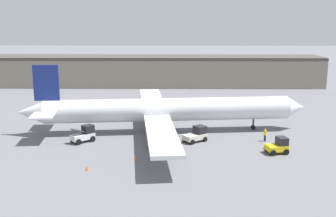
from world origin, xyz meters
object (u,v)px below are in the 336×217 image
(ground_crew_worker, at_px, (265,135))
(baggage_tug, at_px, (197,134))
(airplane, at_px, (162,110))
(safety_cone_near, at_px, (87,168))
(pushback_tug, at_px, (278,146))
(safety_cone_far, at_px, (136,158))
(belt_loader_truck, at_px, (84,134))

(ground_crew_worker, distance_m, baggage_tug, 9.81)
(airplane, height_order, safety_cone_near, airplane)
(ground_crew_worker, height_order, pushback_tug, pushback_tug)
(airplane, height_order, baggage_tug, airplane)
(airplane, xyz_separation_m, safety_cone_far, (-2.85, -13.39, -3.10))
(safety_cone_near, height_order, safety_cone_far, same)
(airplane, bearing_deg, belt_loader_truck, -158.91)
(safety_cone_near, bearing_deg, pushback_tug, 15.51)
(safety_cone_far, bearing_deg, belt_loader_truck, 135.67)
(belt_loader_truck, distance_m, safety_cone_far, 11.26)
(ground_crew_worker, distance_m, safety_cone_far, 19.71)
(airplane, bearing_deg, baggage_tug, -50.63)
(baggage_tug, distance_m, safety_cone_near, 17.86)
(airplane, xyz_separation_m, pushback_tug, (15.49, -10.33, -2.39))
(safety_cone_far, bearing_deg, pushback_tug, 9.47)
(ground_crew_worker, xyz_separation_m, safety_cone_far, (-17.79, -8.47, -0.71))
(safety_cone_far, bearing_deg, airplane, 77.98)
(safety_cone_near, bearing_deg, ground_crew_worker, 27.37)
(airplane, xyz_separation_m, belt_loader_truck, (-10.88, -5.55, -2.27))
(pushback_tug, relative_size, safety_cone_far, 5.55)
(belt_loader_truck, relative_size, safety_cone_near, 6.39)
(airplane, relative_size, safety_cone_near, 80.64)
(safety_cone_near, xyz_separation_m, safety_cone_far, (5.38, 3.52, 0.00))
(belt_loader_truck, relative_size, pushback_tug, 1.15)
(airplane, xyz_separation_m, baggage_tug, (5.12, -5.07, -2.38))
(belt_loader_truck, xyz_separation_m, safety_cone_far, (8.03, -7.84, -0.83))
(airplane, xyz_separation_m, ground_crew_worker, (14.94, -4.92, -2.39))
(pushback_tug, bearing_deg, baggage_tug, 139.24)
(airplane, relative_size, belt_loader_truck, 12.63)
(ground_crew_worker, relative_size, baggage_tug, 0.49)
(belt_loader_truck, height_order, pushback_tug, belt_loader_truck)
(ground_crew_worker, height_order, belt_loader_truck, belt_loader_truck)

